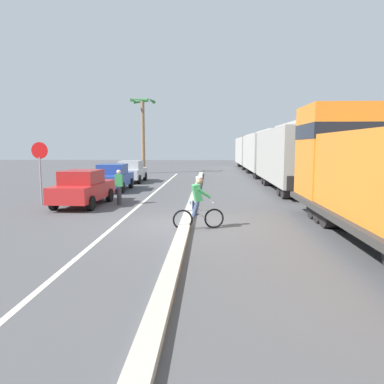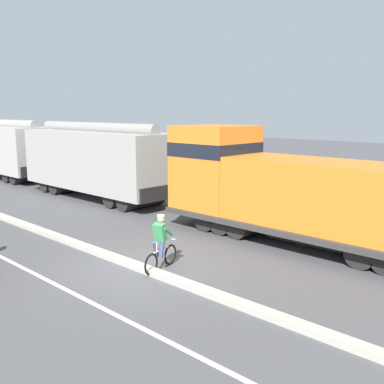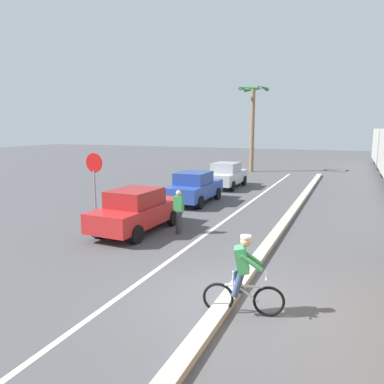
% 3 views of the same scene
% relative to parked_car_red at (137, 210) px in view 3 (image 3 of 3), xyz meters
% --- Properties ---
extents(ground_plane, '(120.00, 120.00, 0.00)m').
position_rel_parked_car_red_xyz_m(ground_plane, '(4.93, -4.06, -0.82)').
color(ground_plane, '#4C4C4F').
extents(median_curb, '(0.36, 36.00, 0.16)m').
position_rel_parked_car_red_xyz_m(median_curb, '(4.93, 1.94, -0.74)').
color(median_curb, '#B2AD9E').
rests_on(median_curb, ground).
extents(lane_stripe, '(0.14, 36.00, 0.01)m').
position_rel_parked_car_red_xyz_m(lane_stripe, '(2.53, 1.94, -0.81)').
color(lane_stripe, silver).
rests_on(lane_stripe, ground).
extents(parked_car_red, '(1.96, 4.26, 1.62)m').
position_rel_parked_car_red_xyz_m(parked_car_red, '(0.00, 0.00, 0.00)').
color(parked_car_red, red).
rests_on(parked_car_red, ground).
extents(parked_car_blue, '(1.87, 4.22, 1.62)m').
position_rel_parked_car_red_xyz_m(parked_car_blue, '(-0.12, 5.82, 0.00)').
color(parked_car_blue, '#28479E').
rests_on(parked_car_blue, ground).
extents(parked_car_silver, '(1.84, 4.20, 1.62)m').
position_rel_parked_car_red_xyz_m(parked_car_silver, '(-0.15, 11.24, 0.00)').
color(parked_car_silver, '#B7BABF').
rests_on(parked_car_silver, ground).
extents(cyclist, '(1.68, 0.57, 1.71)m').
position_rel_parked_car_red_xyz_m(cyclist, '(5.36, -4.60, 0.00)').
color(cyclist, black).
rests_on(cyclist, ground).
extents(stop_sign, '(0.76, 0.08, 2.88)m').
position_rel_parked_car_red_xyz_m(stop_sign, '(-2.02, 0.18, 1.21)').
color(stop_sign, gray).
rests_on(stop_sign, ground).
extents(palm_tree_near, '(2.27, 2.40, 7.37)m').
position_rel_parked_car_red_xyz_m(palm_tree_near, '(-0.91, 20.54, 4.32)').
color(palm_tree_near, '#846647').
rests_on(palm_tree_near, ground).
extents(pedestrian_by_cars, '(0.34, 0.22, 1.62)m').
position_rel_parked_car_red_xyz_m(pedestrian_by_cars, '(1.57, 0.34, 0.03)').
color(pedestrian_by_cars, '#33333D').
rests_on(pedestrian_by_cars, ground).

